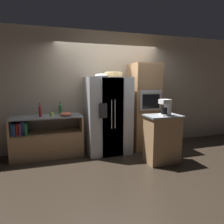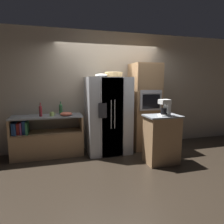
# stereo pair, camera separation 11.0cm
# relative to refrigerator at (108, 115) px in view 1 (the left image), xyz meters

# --- Properties ---
(ground_plane) EXTENTS (20.00, 20.00, 0.00)m
(ground_plane) POSITION_rel_refrigerator_xyz_m (0.14, -0.07, -0.86)
(ground_plane) COLOR black
(wall_back) EXTENTS (12.00, 0.06, 2.80)m
(wall_back) POSITION_rel_refrigerator_xyz_m (0.14, 0.42, 0.54)
(wall_back) COLOR tan
(wall_back) RESTS_ON ground_plane
(counter_left) EXTENTS (1.49, 0.56, 0.90)m
(counter_left) POSITION_rel_refrigerator_xyz_m (-1.36, 0.11, -0.53)
(counter_left) COLOR #A87F56
(counter_left) RESTS_ON ground_plane
(refrigerator) EXTENTS (0.97, 0.81, 1.72)m
(refrigerator) POSITION_rel_refrigerator_xyz_m (0.00, 0.00, 0.00)
(refrigerator) COLOR silver
(refrigerator) RESTS_ON ground_plane
(wall_oven) EXTENTS (0.64, 0.71, 2.05)m
(wall_oven) POSITION_rel_refrigerator_xyz_m (0.93, 0.06, 0.17)
(wall_oven) COLOR #A87F56
(wall_oven) RESTS_ON ground_plane
(island_counter) EXTENTS (0.69, 0.48, 0.97)m
(island_counter) POSITION_rel_refrigerator_xyz_m (0.86, -0.92, -0.37)
(island_counter) COLOR #A87F56
(island_counter) RESTS_ON ground_plane
(wicker_basket) EXTENTS (0.41, 0.41, 0.11)m
(wicker_basket) POSITION_rel_refrigerator_xyz_m (0.13, 0.01, 0.92)
(wicker_basket) COLOR tan
(wicker_basket) RESTS_ON refrigerator
(fruit_bowl) EXTENTS (0.27, 0.27, 0.07)m
(fruit_bowl) POSITION_rel_refrigerator_xyz_m (-0.16, -0.04, 0.90)
(fruit_bowl) COLOR white
(fruit_bowl) RESTS_ON refrigerator
(bottle_tall) EXTENTS (0.06, 0.06, 0.29)m
(bottle_tall) POSITION_rel_refrigerator_xyz_m (-1.46, 0.07, 0.16)
(bottle_tall) COLOR maroon
(bottle_tall) RESTS_ON counter_left
(bottle_short) EXTENTS (0.08, 0.08, 0.29)m
(bottle_short) POSITION_rel_refrigerator_xyz_m (-1.04, 0.23, 0.16)
(bottle_short) COLOR #33723F
(bottle_short) RESTS_ON counter_left
(mug) EXTENTS (0.12, 0.09, 0.08)m
(mug) POSITION_rel_refrigerator_xyz_m (-1.23, 0.06, 0.07)
(mug) COLOR #B2D166
(mug) RESTS_ON counter_left
(mixing_bowl) EXTENTS (0.26, 0.26, 0.08)m
(mixing_bowl) POSITION_rel_refrigerator_xyz_m (-0.93, 0.02, 0.07)
(mixing_bowl) COLOR #DB664C
(mixing_bowl) RESTS_ON counter_left
(coffee_maker) EXTENTS (0.19, 0.19, 0.32)m
(coffee_maker) POSITION_rel_refrigerator_xyz_m (0.89, -0.97, 0.28)
(coffee_maker) COLOR white
(coffee_maker) RESTS_ON island_counter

